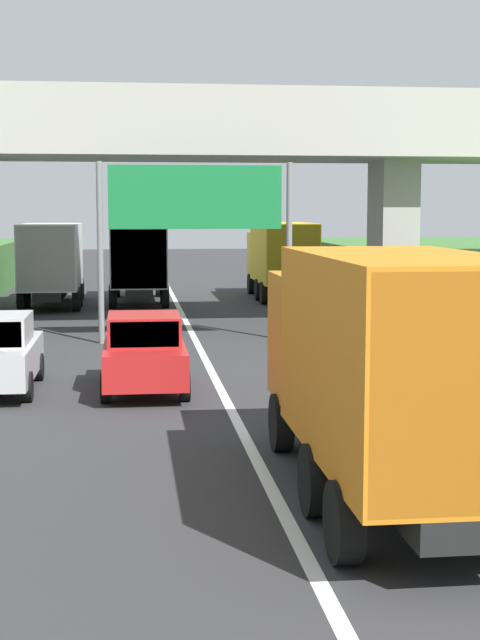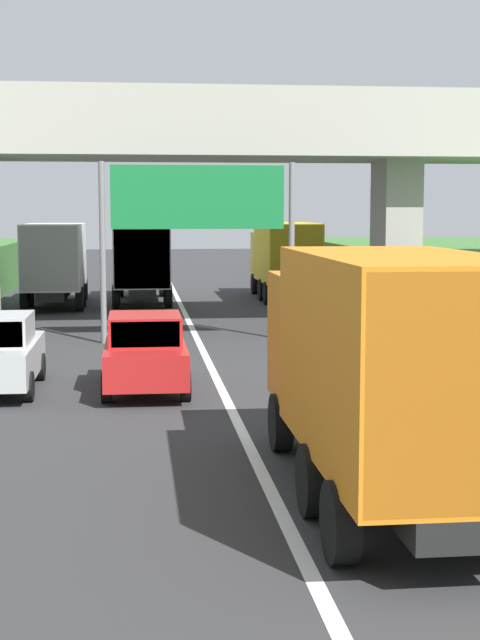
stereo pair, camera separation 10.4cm
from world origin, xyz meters
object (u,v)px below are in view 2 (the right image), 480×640
overhead_highway_sign (198,209)px  car_red (145,353)px  truck_white (56,260)px  truck_yellow (284,256)px  truck_blue (141,258)px  truck_orange (383,362)px

overhead_highway_sign → car_red: bearing=-102.4°
truck_white → car_red: bearing=-79.8°
overhead_highway_sign → truck_yellow: 14.48m
overhead_highway_sign → truck_white: bearing=114.0°
overhead_highway_sign → truck_yellow: size_ratio=0.81×
truck_blue → car_red: 20.26m
truck_blue → truck_yellow: (6.38, 0.99, 0.00)m
overhead_highway_sign → truck_orange: overhead_highway_sign is taller
truck_orange → truck_yellow: size_ratio=1.00×
overhead_highway_sign → truck_white: 12.87m
truck_yellow → truck_white: (-9.93, -1.91, 0.00)m
truck_yellow → overhead_highway_sign: bearing=-109.4°
car_red → overhead_highway_sign: bearing=77.6°
truck_yellow → car_red: (-6.45, -21.22, -1.08)m
truck_yellow → truck_blue: bearing=-171.2°
truck_orange → overhead_highway_sign: bearing=95.2°
overhead_highway_sign → truck_white: (-5.18, 11.60, -2.08)m
overhead_highway_sign → truck_orange: 16.24m
overhead_highway_sign → truck_blue: overhead_highway_sign is taller
truck_yellow → truck_white: 10.12m
truck_orange → truck_white: 28.43m
overhead_highway_sign → car_red: overhead_highway_sign is taller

